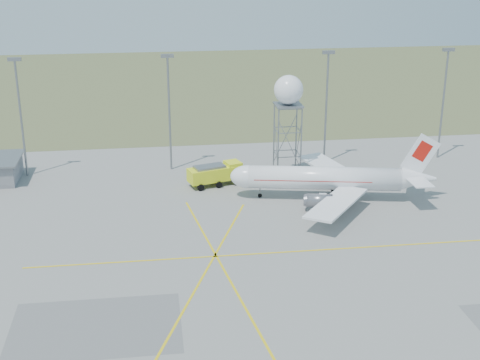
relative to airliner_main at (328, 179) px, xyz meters
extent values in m
cube|color=#4C5D33|center=(-13.80, 92.00, -3.35)|extent=(400.00, 120.00, 0.03)
cylinder|color=slate|center=(-48.80, 18.00, 6.63)|extent=(0.36, 0.36, 20.00)
cube|color=slate|center=(-48.80, 18.00, 16.83)|extent=(2.20, 0.50, 0.60)
cylinder|color=slate|center=(-23.80, 18.00, 6.63)|extent=(0.36, 0.36, 20.00)
cube|color=slate|center=(-23.80, 18.00, 16.83)|extent=(2.20, 0.50, 0.60)
cylinder|color=slate|center=(4.20, 18.00, 6.63)|extent=(0.36, 0.36, 20.00)
cube|color=slate|center=(4.20, 18.00, 16.83)|extent=(2.20, 0.50, 0.60)
cylinder|color=slate|center=(26.20, 18.00, 6.63)|extent=(0.36, 0.36, 20.00)
cube|color=slate|center=(26.20, 18.00, 16.83)|extent=(2.20, 0.50, 0.60)
cylinder|color=white|center=(-0.54, 0.11, 0.09)|extent=(23.94, 8.20, 3.64)
ellipsoid|color=white|center=(-12.16, 2.42, 0.09)|extent=(6.43, 4.71, 3.64)
cube|color=black|center=(-13.23, 2.64, 0.64)|extent=(1.75, 2.24, 0.89)
cone|color=white|center=(13.75, -2.74, 0.37)|extent=(6.07, 4.64, 3.64)
cube|color=white|center=(13.75, -2.74, 4.19)|extent=(5.78, 1.41, 6.85)
cube|color=red|center=(13.93, -2.78, 4.83)|extent=(3.14, 0.92, 3.51)
cube|color=white|center=(13.87, 0.21, 0.82)|extent=(3.84, 5.48, 0.16)
cube|color=white|center=(12.73, -5.51, 0.82)|extent=(3.84, 5.48, 0.16)
cube|color=white|center=(2.40, 7.88, -0.82)|extent=(7.93, 15.21, 0.33)
cube|color=white|center=(-0.81, -8.20, -0.82)|extent=(12.31, 14.25, 0.33)
cylinder|color=slate|center=(-0.40, 5.47, -1.64)|extent=(4.16, 2.80, 2.10)
cylinder|color=slate|center=(-2.47, -4.89, -1.64)|extent=(4.16, 2.80, 2.10)
cube|color=red|center=(-2.33, 0.46, 0.19)|extent=(18.59, 7.17, 0.11)
cylinder|color=black|center=(-10.37, 2.07, -2.96)|extent=(0.75, 0.75, 0.82)
cube|color=black|center=(1.24, -0.25, -2.96)|extent=(1.96, 5.54, 0.82)
cylinder|color=slate|center=(1.24, -0.25, -2.55)|extent=(0.26, 0.26, 1.64)
cylinder|color=slate|center=(-6.16, 9.21, 2.99)|extent=(0.23, 0.23, 12.72)
cylinder|color=slate|center=(-2.25, 9.21, 2.99)|extent=(0.23, 0.23, 12.72)
cylinder|color=slate|center=(-2.25, 13.13, 2.99)|extent=(0.23, 0.23, 12.72)
cylinder|color=slate|center=(-6.16, 13.13, 2.99)|extent=(0.23, 0.23, 12.72)
cube|color=slate|center=(-4.21, 11.17, 9.35)|extent=(4.51, 4.51, 0.24)
sphere|color=white|center=(-4.21, 11.17, 11.90)|extent=(4.89, 4.89, 4.89)
cube|color=yellow|center=(-16.84, 8.75, -1.35)|extent=(9.57, 5.58, 2.22)
cube|color=yellow|center=(-13.75, 9.71, -0.44)|extent=(3.15, 3.42, 1.41)
cube|color=black|center=(-13.08, 9.92, -0.34)|extent=(0.87, 2.54, 1.01)
cube|color=slate|center=(-17.80, 8.45, -0.04)|extent=(5.54, 3.81, 0.40)
camera|label=1|loc=(-26.98, -95.73, 35.25)|focal=50.00mm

